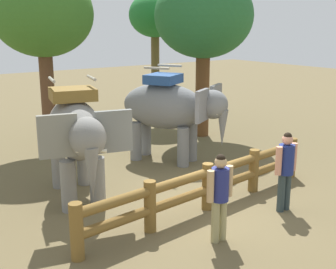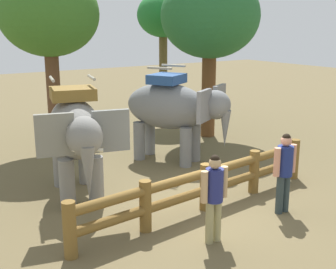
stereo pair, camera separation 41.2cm
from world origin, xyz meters
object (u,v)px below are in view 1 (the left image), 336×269
(tree_far_left, at_px, (155,18))
(tree_far_right, at_px, (43,16))
(elephant_near_left, at_px, (76,133))
(elephant_center, at_px, (170,109))
(tree_back_center, at_px, (204,18))
(log_fence, at_px, (207,183))
(tourist_man_in_blue, at_px, (286,166))
(tourist_woman_in_black, at_px, (220,192))

(tree_far_left, bearing_deg, tree_far_right, -162.24)
(tree_far_left, xyz_separation_m, tree_far_right, (-5.34, -1.71, 0.02))
(elephant_near_left, xyz_separation_m, tree_far_left, (6.47, 6.32, 2.62))
(elephant_center, xyz_separation_m, tree_far_right, (-2.35, 3.42, 2.64))
(tree_back_center, bearing_deg, tree_far_right, 162.50)
(log_fence, distance_m, tourist_man_in_blue, 1.72)
(elephant_center, distance_m, tree_back_center, 4.20)
(log_fence, xyz_separation_m, tree_far_right, (-0.93, 6.76, 3.62))
(tree_far_left, bearing_deg, tree_back_center, -93.97)
(elephant_near_left, height_order, tree_far_left, tree_far_left)
(log_fence, height_order, elephant_center, elephant_center)
(log_fence, bearing_deg, tourist_man_in_blue, -38.43)
(log_fence, height_order, tree_back_center, tree_back_center)
(elephant_center, height_order, tree_far_left, tree_far_left)
(log_fence, bearing_deg, tourist_woman_in_black, -122.43)
(elephant_near_left, relative_size, tourist_woman_in_black, 1.98)
(elephant_center, xyz_separation_m, tourist_man_in_blue, (-0.12, -4.37, -0.56))
(tree_far_left, distance_m, tree_far_right, 5.61)
(tree_far_right, bearing_deg, tree_far_left, 17.76)
(elephant_near_left, distance_m, elephant_center, 3.68)
(elephant_center, bearing_deg, elephant_near_left, -161.24)
(tree_far_right, bearing_deg, elephant_near_left, -103.76)
(elephant_near_left, bearing_deg, tourist_man_in_blue, -43.51)
(tree_far_left, bearing_deg, log_fence, -117.53)
(elephant_near_left, bearing_deg, elephant_center, 18.76)
(elephant_near_left, relative_size, tourist_man_in_blue, 1.92)
(tourist_man_in_blue, relative_size, tree_far_right, 0.31)
(log_fence, bearing_deg, elephant_center, 66.86)
(elephant_near_left, bearing_deg, tree_far_left, 44.31)
(log_fence, xyz_separation_m, elephant_center, (1.43, 3.34, 0.98))
(log_fence, distance_m, tourist_woman_in_black, 1.53)
(log_fence, xyz_separation_m, tourist_man_in_blue, (1.31, -1.04, 0.42))
(elephant_near_left, distance_m, tourist_woman_in_black, 3.68)
(elephant_near_left, xyz_separation_m, tourist_woman_in_black, (1.26, -3.40, -0.60))
(elephant_near_left, height_order, tourist_man_in_blue, elephant_near_left)
(tourist_man_in_blue, xyz_separation_m, tree_back_center, (2.88, 6.19, 3.17))
(elephant_center, bearing_deg, tree_far_right, 124.51)
(log_fence, relative_size, tourist_man_in_blue, 3.81)
(log_fence, height_order, tree_far_right, tree_far_right)
(elephant_near_left, relative_size, tree_far_right, 0.60)
(elephant_near_left, xyz_separation_m, elephant_center, (3.48, 1.18, -0.01))
(elephant_center, distance_m, tree_far_left, 6.50)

